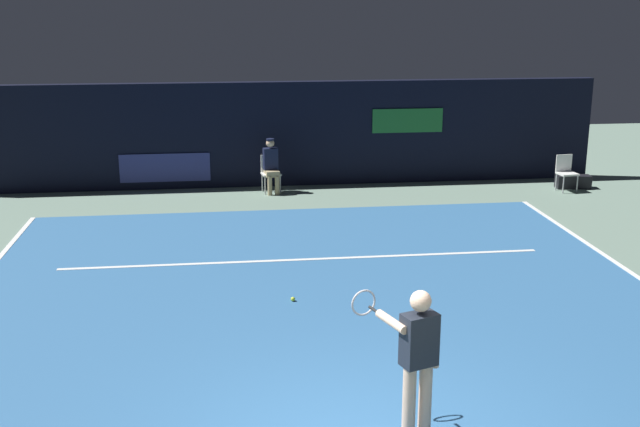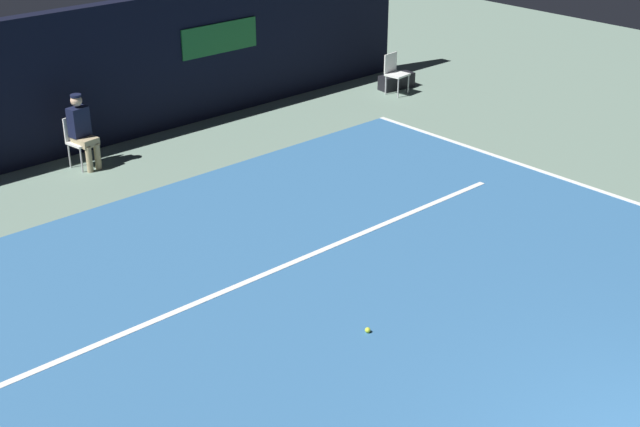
% 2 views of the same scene
% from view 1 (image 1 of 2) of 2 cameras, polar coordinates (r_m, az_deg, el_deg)
% --- Properties ---
extents(ground_plane, '(32.74, 32.74, 0.00)m').
position_cam_1_polar(ground_plane, '(12.32, -0.22, -6.26)').
color(ground_plane, slate).
extents(court_surface, '(11.10, 10.80, 0.01)m').
position_cam_1_polar(court_surface, '(12.32, -0.22, -6.23)').
color(court_surface, '#336699').
rests_on(court_surface, ground).
extents(line_service, '(8.66, 0.10, 0.01)m').
position_cam_1_polar(line_service, '(14.08, -1.15, -3.38)').
color(line_service, white).
rests_on(line_service, court_surface).
extents(back_wall, '(16.18, 0.33, 2.60)m').
position_cam_1_polar(back_wall, '(19.58, -3.03, 5.82)').
color(back_wall, black).
rests_on(back_wall, ground).
extents(tennis_player, '(0.85, 0.91, 1.73)m').
position_cam_1_polar(tennis_player, '(8.20, 7.09, -10.41)').
color(tennis_player, beige).
rests_on(tennis_player, ground).
extents(line_judge_on_chair, '(0.49, 0.57, 1.32)m').
position_cam_1_polar(line_judge_on_chair, '(18.87, -3.60, 3.56)').
color(line_judge_on_chair, white).
rests_on(line_judge_on_chair, ground).
extents(courtside_chair_near, '(0.48, 0.46, 0.88)m').
position_cam_1_polar(courtside_chair_near, '(20.01, 17.55, 3.01)').
color(courtside_chair_near, white).
rests_on(courtside_chair_near, ground).
extents(tennis_ball, '(0.07, 0.07, 0.07)m').
position_cam_1_polar(tennis_ball, '(12.19, -1.99, -6.27)').
color(tennis_ball, '#CCE033').
rests_on(tennis_ball, court_surface).
extents(equipment_bag, '(0.87, 0.39, 0.32)m').
position_cam_1_polar(equipment_bag, '(20.42, 18.02, 2.22)').
color(equipment_bag, black).
rests_on(equipment_bag, ground).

